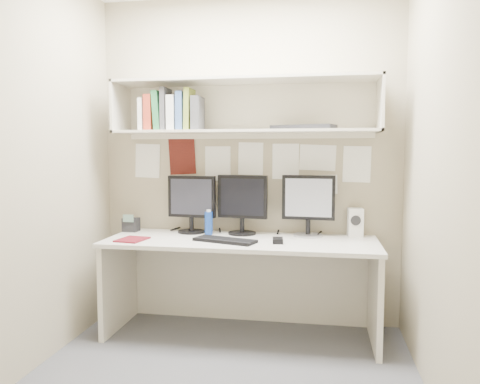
% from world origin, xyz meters
% --- Properties ---
extents(floor, '(2.40, 2.00, 0.01)m').
position_xyz_m(floor, '(0.00, 0.00, 0.00)').
color(floor, '#4A4A4F').
rests_on(floor, ground).
extents(wall_back, '(2.40, 0.02, 2.60)m').
position_xyz_m(wall_back, '(0.00, 1.00, 1.30)').
color(wall_back, gray).
rests_on(wall_back, ground).
extents(wall_front, '(2.40, 0.02, 2.60)m').
position_xyz_m(wall_front, '(0.00, -1.00, 1.30)').
color(wall_front, gray).
rests_on(wall_front, ground).
extents(wall_left, '(0.02, 2.00, 2.60)m').
position_xyz_m(wall_left, '(-1.20, 0.00, 1.30)').
color(wall_left, gray).
rests_on(wall_left, ground).
extents(wall_right, '(0.02, 2.00, 2.60)m').
position_xyz_m(wall_right, '(1.20, 0.00, 1.30)').
color(wall_right, gray).
rests_on(wall_right, ground).
extents(desk, '(2.00, 0.70, 0.73)m').
position_xyz_m(desk, '(0.00, 0.65, 0.37)').
color(desk, beige).
rests_on(desk, floor).
extents(overhead_hutch, '(2.00, 0.38, 0.40)m').
position_xyz_m(overhead_hutch, '(0.00, 0.86, 1.72)').
color(overhead_hutch, beige).
rests_on(overhead_hutch, wall_back).
extents(pinned_papers, '(1.92, 0.01, 0.48)m').
position_xyz_m(pinned_papers, '(0.00, 0.99, 1.25)').
color(pinned_papers, white).
rests_on(pinned_papers, wall_back).
extents(monitor_left, '(0.39, 0.21, 0.45)m').
position_xyz_m(monitor_left, '(-0.44, 0.87, 0.98)').
color(monitor_left, black).
rests_on(monitor_left, desk).
extents(monitor_center, '(0.40, 0.22, 0.46)m').
position_xyz_m(monitor_center, '(-0.03, 0.87, 0.98)').
color(monitor_center, black).
rests_on(monitor_center, desk).
extents(monitor_right, '(0.40, 0.22, 0.47)m').
position_xyz_m(monitor_right, '(0.49, 0.87, 0.98)').
color(monitor_right, '#A5A5AA').
rests_on(monitor_right, desk).
extents(keyboard, '(0.48, 0.30, 0.02)m').
position_xyz_m(keyboard, '(-0.10, 0.53, 0.74)').
color(keyboard, black).
rests_on(keyboard, desk).
extents(mouse, '(0.08, 0.12, 0.04)m').
position_xyz_m(mouse, '(0.28, 0.55, 0.75)').
color(mouse, black).
rests_on(mouse, desk).
extents(speaker, '(0.12, 0.12, 0.22)m').
position_xyz_m(speaker, '(0.84, 0.92, 0.84)').
color(speaker, silver).
rests_on(speaker, desk).
extents(blue_bottle, '(0.06, 0.06, 0.20)m').
position_xyz_m(blue_bottle, '(-0.28, 0.80, 0.82)').
color(blue_bottle, navy).
rests_on(blue_bottle, desk).
extents(maroon_notebook, '(0.22, 0.25, 0.01)m').
position_xyz_m(maroon_notebook, '(-0.78, 0.47, 0.74)').
color(maroon_notebook, maroon).
rests_on(maroon_notebook, desk).
extents(desk_phone, '(0.12, 0.11, 0.14)m').
position_xyz_m(desk_phone, '(-0.94, 0.84, 0.79)').
color(desk_phone, black).
rests_on(desk_phone, desk).
extents(book_stack, '(0.48, 0.20, 0.32)m').
position_xyz_m(book_stack, '(-0.56, 0.76, 1.68)').
color(book_stack, white).
rests_on(book_stack, overhead_hutch).
extents(hutch_tray, '(0.50, 0.32, 0.03)m').
position_xyz_m(hutch_tray, '(0.44, 0.79, 1.56)').
color(hutch_tray, black).
rests_on(hutch_tray, overhead_hutch).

